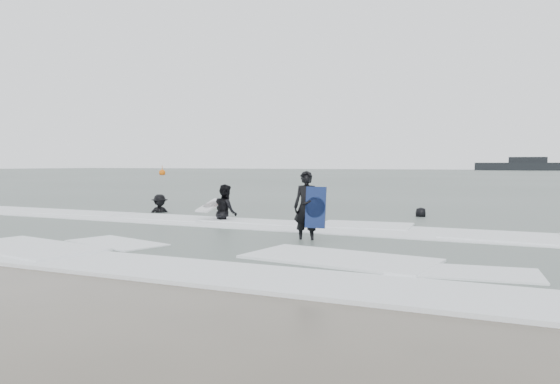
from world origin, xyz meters
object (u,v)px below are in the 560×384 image
at_px(surfer_centre, 306,242).
at_px(vessel_horizon, 528,166).
at_px(buoy, 162,173).
at_px(surfer_wading, 226,222).
at_px(surfer_right_far, 421,218).
at_px(surfer_breaker, 160,214).

bearing_deg(surfer_centre, vessel_horizon, 85.72).
bearing_deg(vessel_horizon, buoy, -120.57).
bearing_deg(surfer_wading, surfer_right_far, -98.53).
distance_m(surfer_wading, surfer_right_far, 6.65).
bearing_deg(surfer_centre, surfer_breaker, 147.18).
xyz_separation_m(buoy, vessel_horizon, (51.17, 86.64, 0.90)).
distance_m(surfer_centre, surfer_right_far, 7.05).
xyz_separation_m(surfer_centre, buoy, (-49.11, 58.10, 0.42)).
bearing_deg(vessel_horizon, surfer_centre, -90.82).
height_order(surfer_wading, buoy, buoy).
height_order(surfer_breaker, surfer_right_far, surfer_breaker).
distance_m(surfer_centre, surfer_wading, 4.96).
bearing_deg(buoy, vessel_horizon, 59.43).
bearing_deg(buoy, surfer_centre, -49.79).
distance_m(surfer_breaker, buoy, 67.92).
distance_m(surfer_wading, vessel_horizon, 141.94).
bearing_deg(surfer_right_far, surfer_breaker, 7.97).
relative_size(buoy, vessel_horizon, 0.06).
bearing_deg(surfer_wading, vessel_horizon, -47.85).
distance_m(surfer_centre, surfer_breaker, 8.78).
xyz_separation_m(surfer_wading, buoy, (-45.11, 55.17, 0.42)).
relative_size(surfer_centre, surfer_wading, 0.97).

